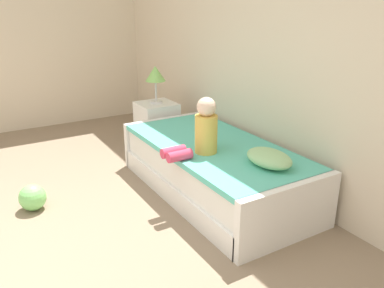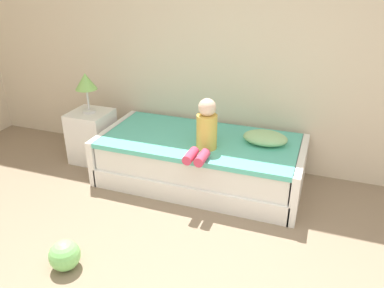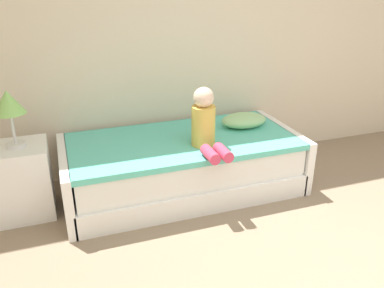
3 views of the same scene
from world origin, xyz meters
name	(u,v)px [view 2 (image 2 of 3)]	position (x,y,z in m)	size (l,w,h in m)	color
wall_rear	(264,37)	(0.00, 2.60, 1.45)	(7.20, 0.10, 2.90)	beige
bed	(200,160)	(-0.47, 2.00, 0.25)	(2.11, 1.00, 0.50)	white
nightstand	(92,136)	(-1.82, 2.05, 0.30)	(0.44, 0.44, 0.60)	white
table_lamp	(86,83)	(-1.82, 2.05, 0.94)	(0.24, 0.24, 0.45)	silver
child_figure	(205,130)	(-0.35, 1.77, 0.70)	(0.20, 0.51, 0.50)	gold
pillow	(265,138)	(0.17, 2.10, 0.56)	(0.44, 0.30, 0.13)	#99CC8C
toy_ball	(65,255)	(-1.02, 0.41, 0.12)	(0.24, 0.24, 0.24)	#7FD872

